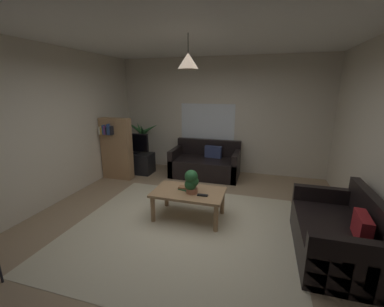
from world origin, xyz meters
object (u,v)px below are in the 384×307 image
Objects in this scene: bookshelf_corner at (116,148)px; pendant_lamp at (188,61)px; remote_on_table_1 at (194,189)px; tv_stand at (135,163)px; book_on_table_0 at (184,189)px; remote_on_table_0 at (203,195)px; couch_under_window at (205,164)px; couch_right_side at (337,236)px; potted_palm_corner at (143,146)px; potted_plant_on_table at (192,181)px; tv at (134,143)px; coffee_table at (189,195)px; book_on_table_1 at (183,187)px.

pendant_lamp is at bearing -31.35° from bookshelf_corner.
bookshelf_corner is at bearing -19.80° from remote_on_table_1.
book_on_table_0 is at bearing -43.26° from tv_stand.
remote_on_table_0 is at bearing -22.65° from book_on_table_0.
couch_under_window is 2.95m from pendant_lamp.
potted_palm_corner is (-4.00, 2.66, 0.27)m from couch_right_side.
tv is (-2.00, 1.81, 0.10)m from potted_plant_on_table.
potted_palm_corner is at bearing 172.01° from couch_under_window.
bookshelf_corner is (-1.92, -0.74, 0.44)m from couch_under_window.
coffee_table is 0.86× the size of potted_palm_corner.
couch_right_side is 4.81m from potted_palm_corner.
coffee_table is 0.80× the size of bookshelf_corner.
remote_on_table_1 is (-0.19, 0.19, 0.00)m from remote_on_table_0.
potted_plant_on_table is at bearing -82.64° from couch_under_window.
tv_stand reaches higher than remote_on_table_1.
potted_plant_on_table is at bearing -49.06° from potted_palm_corner.
pendant_lamp is at bearing 60.23° from remote_on_table_1.
tv is (-1.94, 1.75, 0.36)m from coffee_table.
remote_on_table_1 is (0.07, 0.08, 0.08)m from coffee_table.
couch_right_side is 2.08m from coffee_table.
couch_right_side is at bearing -33.63° from potted_palm_corner.
remote_on_table_0 and remote_on_table_1 have the same top height.
potted_palm_corner is (-2.02, 2.19, 0.08)m from remote_on_table_1.
remote_on_table_0 is at bearing -15.47° from potted_plant_on_table.
couch_right_side is 1.82m from remote_on_table_0.
book_on_table_1 is at bearing -115.86° from remote_on_table_0.
couch_right_side reaches higher than remote_on_table_1.
remote_on_table_1 is at bearing 51.04° from pendant_lamp.
tv is (-2.19, 1.86, 0.28)m from remote_on_table_0.
book_on_table_1 is (0.10, -1.98, 0.22)m from couch_under_window.
pendant_lamp reaches higher than book_on_table_1.
book_on_table_1 is 2.51m from tv.
potted_plant_on_table is (-0.19, 0.05, 0.18)m from remote_on_table_0.
couch_right_side is at bearing -11.15° from book_on_table_0.
potted_palm_corner is 2.81× the size of pendant_lamp.
pendant_lamp is (-0.07, 0.06, 1.75)m from potted_plant_on_table.
potted_palm_corner reaches higher than book_on_table_1.
remote_on_table_1 is at bearing -28.98° from bookshelf_corner.
tv is at bearing 137.97° from potted_plant_on_table.
remote_on_table_0 is 0.11× the size of bookshelf_corner.
couch_right_side is 1.31× the size of coffee_table.
book_on_table_0 is (-2.14, 0.42, 0.20)m from couch_right_side.
tv_stand is 0.59m from potted_palm_corner.
couch_right_side is 1.05× the size of bookshelf_corner.
potted_plant_on_table is 0.27× the size of bookshelf_corner.
couch_under_window is 1.08× the size of couch_right_side.
coffee_table is at bearing -100.71° from couch_right_side.
couch_under_window reaches higher than book_on_table_1.
bookshelf_corner is at bearing -99.46° from potted_palm_corner.
bookshelf_corner is (-2.19, 1.35, 0.06)m from potted_plant_on_table.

